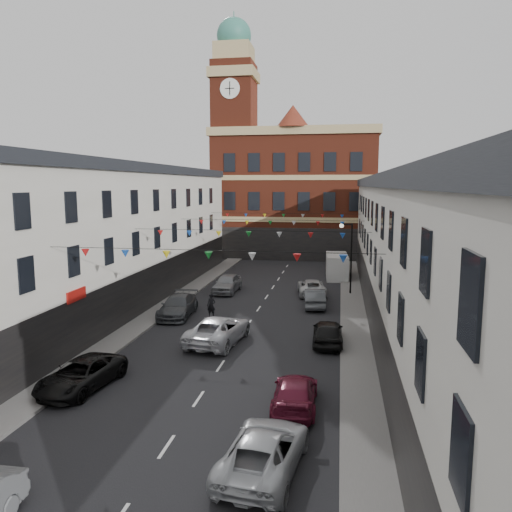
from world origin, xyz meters
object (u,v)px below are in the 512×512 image
Objects in this scene: car_left_c at (81,375)px; car_left_e at (227,283)px; car_right_e at (314,298)px; car_left_d at (178,306)px; car_right_d at (328,332)px; car_right_b at (264,450)px; car_right_c at (295,393)px; street_lamp at (348,249)px; pedestrian at (211,306)px; white_van at (337,266)px; car_right_f at (312,287)px; moving_car at (218,330)px.

car_left_e is at bearing 92.69° from car_left_c.
car_left_e reaches higher than car_right_e.
car_left_e is 1.07× the size of car_right_e.
car_right_d is (10.50, -4.48, -0.01)m from car_left_d.
car_right_b is 22.12m from car_right_e.
car_left_d is at bearing -55.79° from car_right_c.
car_left_d is 16.12m from car_right_c.
car_right_c is 17.41m from car_right_e.
street_lamp is 3.60× the size of pedestrian.
car_left_e is 12.39m from white_van.
car_right_b is 26.36m from car_right_f.
car_right_b is at bearing 81.71° from car_right_c.
white_van reaches higher than car_left_e.
street_lamp is 1.31× the size of car_left_e.
white_van reaches higher than car_right_b.
car_right_d reaches higher than car_right_e.
street_lamp reaches higher than car_left_c.
car_left_e is 15.58m from car_right_d.
street_lamp is at bearing 51.52° from pedestrian.
moving_car is 3.36× the size of pedestrian.
moving_car reaches higher than car_right_c.
car_right_f is 8.34m from white_van.
car_right_c is at bearing -53.97° from pedestrian.
car_right_b is (-2.95, -26.86, -3.22)m from street_lamp.
street_lamp is 6.24m from car_right_e.
street_lamp is at bearing -123.25° from car_right_e.
pedestrian is at bearing -31.22° from car_right_d.
street_lamp reaches higher than car_right_f.
moving_car is (4.49, 7.50, 0.11)m from car_left_c.
street_lamp is at bearing -96.98° from car_right_d.
car_right_e is 8.06m from pedestrian.
street_lamp reaches higher than car_right_d.
car_right_e is 4.26m from car_right_f.
white_van reaches higher than car_right_e.
car_right_d is 0.98× the size of car_right_e.
street_lamp reaches higher than white_van.
car_left_d is 12.28m from car_right_f.
car_right_e reaches higher than car_right_c.
car_left_e is (1.62, 8.33, 0.05)m from car_left_d.
street_lamp is at bearing 34.34° from car_left_d.
car_left_e is at bearing -56.88° from car_right_d.
car_right_d reaches higher than car_right_b.
car_left_d is (0.28, 12.75, 0.07)m from car_left_c.
pedestrian reaches higher than car_left_e.
car_right_c is 0.92× the size of car_right_f.
car_left_d is 0.96× the size of white_van.
car_right_b is 34.50m from white_van.
moving_car is (2.59, -13.58, -0.00)m from car_left_e.
car_right_e is (7.65, -4.03, -0.07)m from car_left_e.
car_left_e reaches higher than car_left_d.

